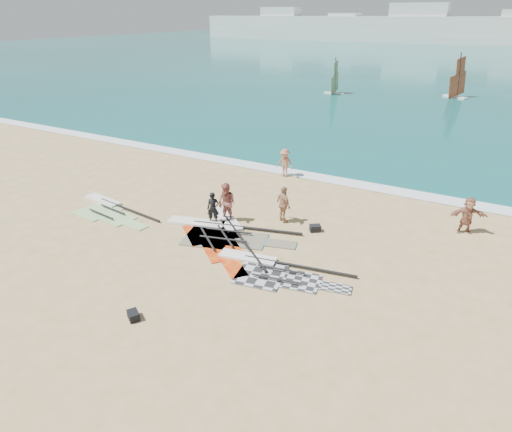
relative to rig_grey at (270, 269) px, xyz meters
The scene contains 17 objects.
ground 2.79m from the rig_grey, 136.74° to the right, with size 300.00×300.00×0.00m, color tan.
sea 130.11m from the rig_grey, 90.89° to the left, with size 300.00×240.00×0.06m, color #0B4D51.
surf_line 10.59m from the rig_grey, 101.05° to the left, with size 300.00×1.20×0.04m, color white.
far_town 149.22m from the rig_grey, 96.84° to the left, with size 160.00×8.00×12.00m.
rig_grey is the anchor object (origin of this frame).
rig_green 9.68m from the rig_grey, behind, with size 5.46×2.48×0.20m.
rig_orange 3.84m from the rig_grey, 154.28° to the left, with size 6.42×3.37×0.20m.
rig_red 3.56m from the rig_grey, 152.69° to the left, with size 5.25×5.32×0.20m.
gear_bag_near 3.83m from the rig_grey, 85.50° to the left, with size 0.48×0.35×0.30m, color black.
gear_bag_far 5.34m from the rig_grey, 117.90° to the right, with size 0.45×0.32×0.27m, color black.
person_wetsuit 4.77m from the rig_grey, 151.31° to the left, with size 0.56×0.37×1.54m, color black.
beachgoer_left 4.67m from the rig_grey, 143.50° to the left, with size 0.93×0.72×1.91m, color #AC5E52.
beachgoer_mid 10.42m from the rig_grey, 112.62° to the left, with size 1.11×0.64×1.72m, color #A6674C.
beachgoer_back 4.31m from the rig_grey, 109.01° to the left, with size 1.04×0.44×1.78m, color tan.
beachgoer_right 9.34m from the rig_grey, 48.46° to the left, with size 1.57×0.50×1.69m, color #A1654B.
windsurfer_left 40.50m from the rig_grey, 106.24° to the left, with size 2.37×2.89×4.30m.
windsurfer_centre 43.24m from the rig_grey, 87.54° to the left, with size 2.83×3.06×5.04m.
Camera 1 is at (8.30, -10.51, 8.88)m, focal length 30.00 mm.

